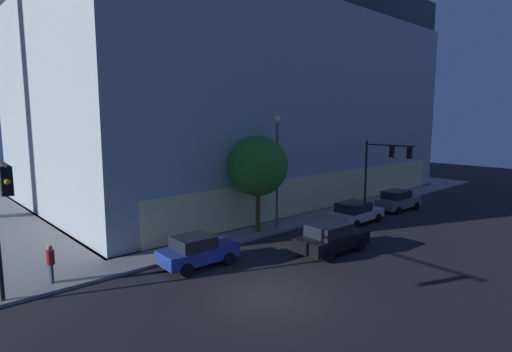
{
  "coord_description": "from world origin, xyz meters",
  "views": [
    {
      "loc": [
        -11.51,
        -12.01,
        7.54
      ],
      "look_at": [
        4.46,
        5.56,
        4.23
      ],
      "focal_mm": 28.29,
      "sensor_mm": 36.0,
      "label": 1
    }
  ],
  "objects_px": {
    "car_blue": "(197,251)",
    "traffic_light_far_corner": "(384,161)",
    "car_silver": "(355,212)",
    "pedestrian_waiting": "(51,261)",
    "car_black": "(331,238)",
    "modern_building": "(235,96)",
    "street_lamp_sidewalk": "(277,158)",
    "sidewalk_tree": "(258,166)",
    "car_grey": "(398,200)"
  },
  "relations": [
    {
      "from": "modern_building",
      "to": "car_black",
      "type": "xyz_separation_m",
      "value": [
        -8.98,
        -19.49,
        -9.14
      ]
    },
    {
      "from": "street_lamp_sidewalk",
      "to": "car_black",
      "type": "relative_size",
      "value": 1.63
    },
    {
      "from": "car_blue",
      "to": "traffic_light_far_corner",
      "type": "bearing_deg",
      "value": 0.52
    },
    {
      "from": "traffic_light_far_corner",
      "to": "car_grey",
      "type": "relative_size",
      "value": 1.25
    },
    {
      "from": "traffic_light_far_corner",
      "to": "sidewalk_tree",
      "type": "bearing_deg",
      "value": 169.08
    },
    {
      "from": "pedestrian_waiting",
      "to": "car_black",
      "type": "xyz_separation_m",
      "value": [
        13.21,
        -5.73,
        -0.33
      ]
    },
    {
      "from": "street_lamp_sidewalk",
      "to": "sidewalk_tree",
      "type": "height_order",
      "value": "street_lamp_sidewalk"
    },
    {
      "from": "car_silver",
      "to": "pedestrian_waiting",
      "type": "bearing_deg",
      "value": 171.96
    },
    {
      "from": "modern_building",
      "to": "car_blue",
      "type": "distance_m",
      "value": 24.41
    },
    {
      "from": "modern_building",
      "to": "car_black",
      "type": "bearing_deg",
      "value": -114.75
    },
    {
      "from": "car_silver",
      "to": "car_grey",
      "type": "relative_size",
      "value": 1.02
    },
    {
      "from": "sidewalk_tree",
      "to": "pedestrian_waiting",
      "type": "xyz_separation_m",
      "value": [
        -12.85,
        -0.06,
        -3.34
      ]
    },
    {
      "from": "traffic_light_far_corner",
      "to": "car_grey",
      "type": "height_order",
      "value": "traffic_light_far_corner"
    },
    {
      "from": "traffic_light_far_corner",
      "to": "car_black",
      "type": "height_order",
      "value": "traffic_light_far_corner"
    },
    {
      "from": "pedestrian_waiting",
      "to": "car_black",
      "type": "distance_m",
      "value": 14.41
    },
    {
      "from": "pedestrian_waiting",
      "to": "car_blue",
      "type": "relative_size",
      "value": 0.43
    },
    {
      "from": "street_lamp_sidewalk",
      "to": "car_black",
      "type": "xyz_separation_m",
      "value": [
        -1.0,
        -5.37,
        -4.12
      ]
    },
    {
      "from": "traffic_light_far_corner",
      "to": "car_black",
      "type": "xyz_separation_m",
      "value": [
        -11.43,
        -3.52,
        -3.36
      ]
    },
    {
      "from": "car_black",
      "to": "pedestrian_waiting",
      "type": "bearing_deg",
      "value": 156.57
    },
    {
      "from": "modern_building",
      "to": "street_lamp_sidewalk",
      "type": "xyz_separation_m",
      "value": [
        -7.98,
        -14.12,
        -5.03
      ]
    },
    {
      "from": "sidewalk_tree",
      "to": "car_silver",
      "type": "height_order",
      "value": "sidewalk_tree"
    },
    {
      "from": "pedestrian_waiting",
      "to": "car_silver",
      "type": "bearing_deg",
      "value": -8.04
    },
    {
      "from": "car_silver",
      "to": "car_grey",
      "type": "xyz_separation_m",
      "value": [
        6.29,
        0.06,
        0.05
      ]
    },
    {
      "from": "pedestrian_waiting",
      "to": "car_silver",
      "type": "distance_m",
      "value": 20.1
    },
    {
      "from": "street_lamp_sidewalk",
      "to": "pedestrian_waiting",
      "type": "distance_m",
      "value": 14.71
    },
    {
      "from": "sidewalk_tree",
      "to": "modern_building",
      "type": "bearing_deg",
      "value": 55.69
    },
    {
      "from": "street_lamp_sidewalk",
      "to": "car_black",
      "type": "distance_m",
      "value": 6.84
    },
    {
      "from": "sidewalk_tree",
      "to": "street_lamp_sidewalk",
      "type": "bearing_deg",
      "value": -17.05
    },
    {
      "from": "pedestrian_waiting",
      "to": "car_silver",
      "type": "height_order",
      "value": "pedestrian_waiting"
    },
    {
      "from": "car_black",
      "to": "traffic_light_far_corner",
      "type": "bearing_deg",
      "value": 17.09
    },
    {
      "from": "car_silver",
      "to": "sidewalk_tree",
      "type": "bearing_deg",
      "value": 157.81
    },
    {
      "from": "traffic_light_far_corner",
      "to": "sidewalk_tree",
      "type": "relative_size",
      "value": 0.89
    },
    {
      "from": "modern_building",
      "to": "car_blue",
      "type": "xyz_separation_m",
      "value": [
        -15.84,
        -16.14,
        -9.19
      ]
    },
    {
      "from": "pedestrian_waiting",
      "to": "modern_building",
      "type": "bearing_deg",
      "value": 31.8
    },
    {
      "from": "car_blue",
      "to": "car_black",
      "type": "relative_size",
      "value": 0.87
    },
    {
      "from": "street_lamp_sidewalk",
      "to": "sidewalk_tree",
      "type": "distance_m",
      "value": 1.49
    },
    {
      "from": "car_blue",
      "to": "car_grey",
      "type": "bearing_deg",
      "value": -1.06
    },
    {
      "from": "modern_building",
      "to": "traffic_light_far_corner",
      "type": "height_order",
      "value": "modern_building"
    },
    {
      "from": "pedestrian_waiting",
      "to": "car_blue",
      "type": "distance_m",
      "value": 6.8
    },
    {
      "from": "modern_building",
      "to": "street_lamp_sidewalk",
      "type": "height_order",
      "value": "modern_building"
    },
    {
      "from": "traffic_light_far_corner",
      "to": "car_blue",
      "type": "relative_size",
      "value": 1.39
    },
    {
      "from": "traffic_light_far_corner",
      "to": "pedestrian_waiting",
      "type": "relative_size",
      "value": 3.19
    },
    {
      "from": "pedestrian_waiting",
      "to": "car_silver",
      "type": "xyz_separation_m",
      "value": [
        19.9,
        -2.81,
        -0.4
      ]
    },
    {
      "from": "modern_building",
      "to": "car_grey",
      "type": "xyz_separation_m",
      "value": [
        4.0,
        -16.51,
        -9.16
      ]
    },
    {
      "from": "modern_building",
      "to": "street_lamp_sidewalk",
      "type": "relative_size",
      "value": 5.01
    },
    {
      "from": "modern_building",
      "to": "car_grey",
      "type": "distance_m",
      "value": 19.3
    },
    {
      "from": "street_lamp_sidewalk",
      "to": "car_silver",
      "type": "bearing_deg",
      "value": -23.37
    },
    {
      "from": "traffic_light_far_corner",
      "to": "car_blue",
      "type": "xyz_separation_m",
      "value": [
        -18.29,
        -0.17,
        -3.41
      ]
    },
    {
      "from": "sidewalk_tree",
      "to": "pedestrian_waiting",
      "type": "bearing_deg",
      "value": -179.71
    },
    {
      "from": "modern_building",
      "to": "car_grey",
      "type": "relative_size",
      "value": 8.44
    }
  ]
}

